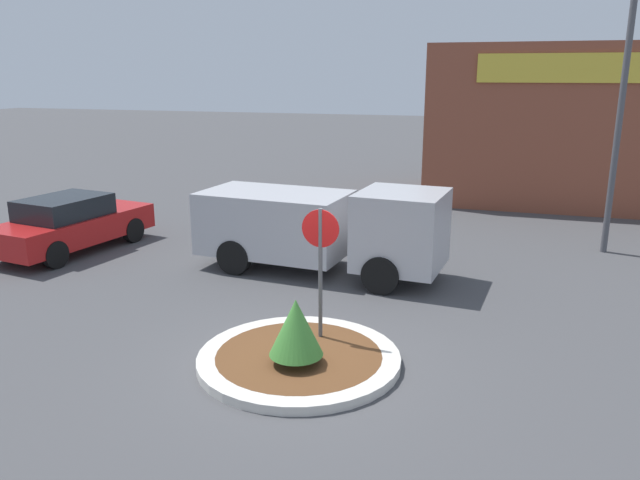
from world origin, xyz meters
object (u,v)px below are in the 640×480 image
Objects in this scene: stop_sign at (320,253)px; light_pole at (624,86)px; parked_sedan_red at (71,223)px; utility_truck at (320,226)px.

light_pole reaches higher than stop_sign.
stop_sign is 0.53× the size of parked_sedan_red.
utility_truck is 0.80× the size of light_pole.
parked_sedan_red is at bearing 155.17° from stop_sign.
light_pole reaches higher than parked_sedan_red.
stop_sign is 0.33× the size of light_pole.
light_pole is at bearing 54.91° from stop_sign.
stop_sign is 9.78m from light_pole.
utility_truck is at bearing 107.29° from stop_sign.
parked_sedan_red is 14.40m from light_pole.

